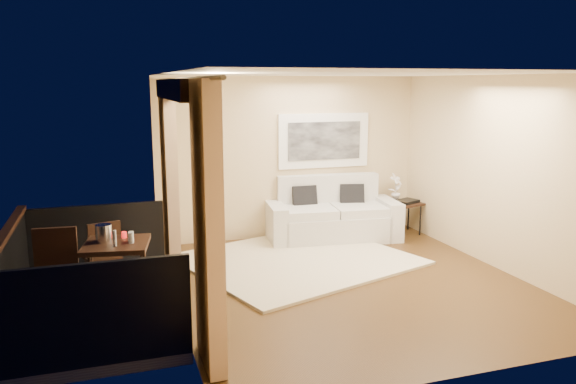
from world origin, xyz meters
TOP-DOWN VIEW (x-y plane):
  - floor at (0.00, 0.00)m, footprint 5.00×5.00m
  - room_shell at (-2.13, 0.00)m, footprint 5.00×6.40m
  - balcony at (-3.31, 0.00)m, footprint 1.81×2.60m
  - curtains at (-2.11, 0.00)m, footprint 0.16×4.80m
  - artwork at (0.60, 2.46)m, footprint 1.62×0.07m
  - rug at (-0.34, 1.10)m, footprint 3.71×3.46m
  - sofa at (0.60, 2.10)m, footprint 2.27×1.17m
  - side_table at (1.93, 2.00)m, footprint 0.62×0.62m
  - tray at (1.96, 1.98)m, footprint 0.46×0.40m
  - orchid at (1.83, 2.15)m, footprint 0.31×0.27m
  - bistro_table at (-2.90, -0.03)m, footprint 0.81×0.81m
  - balcony_chair_far at (-3.05, 0.67)m, footprint 0.49×0.49m
  - balcony_chair_near at (-3.54, -0.14)m, footprint 0.50×0.50m
  - ice_bucket at (-3.02, 0.04)m, footprint 0.18×0.18m
  - candle at (-2.80, 0.15)m, footprint 0.06×0.06m
  - vase at (-2.91, -0.17)m, footprint 0.04×0.04m
  - glass_a at (-2.73, -0.10)m, footprint 0.06×0.06m
  - glass_b at (-2.73, -0.06)m, footprint 0.06×0.06m

SIDE VIEW (x-z plane):
  - floor at x=0.00m, z-range 0.00..0.00m
  - rug at x=-0.34m, z-range 0.00..0.04m
  - balcony at x=-3.31m, z-range -0.41..0.76m
  - sofa at x=0.60m, z-range -0.15..0.89m
  - side_table at x=1.93m, z-range 0.22..0.76m
  - balcony_chair_far at x=-3.05m, z-range 0.07..0.99m
  - tray at x=1.96m, z-range 0.55..0.60m
  - balcony_chair_near at x=-3.54m, z-range 0.09..1.14m
  - bistro_table at x=-2.90m, z-range 0.33..1.16m
  - orchid at x=1.83m, z-range 0.55..1.04m
  - candle at x=-2.80m, z-range 0.83..0.90m
  - glass_a at x=-2.73m, z-range 0.83..0.95m
  - glass_b at x=-2.73m, z-range 0.83..0.95m
  - vase at x=-2.91m, z-range 0.83..1.01m
  - ice_bucket at x=-3.02m, z-range 0.83..1.03m
  - curtains at x=-2.11m, z-range 0.02..2.66m
  - artwork at x=0.60m, z-range 1.16..2.08m
  - room_shell at x=-2.13m, z-range 0.02..5.02m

